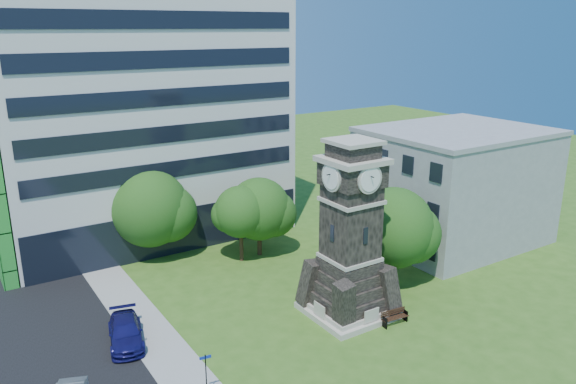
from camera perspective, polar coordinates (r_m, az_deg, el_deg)
ground at (r=37.11m, az=4.34°, el=-14.56°), size 160.00×160.00×0.00m
sidewalk at (r=37.06m, az=-12.87°, el=-14.97°), size 3.00×70.00×0.06m
clock_tower at (r=37.86m, az=6.33°, el=-5.05°), size 5.40×5.40×12.22m
office_tall at (r=53.76m, az=-15.34°, el=10.70°), size 26.20×15.11×28.60m
office_low at (r=53.37m, az=16.52°, el=0.69°), size 15.20×12.20×10.40m
car_street_north at (r=37.59m, az=-16.16°, el=-13.53°), size 3.12×5.31×1.44m
car_east_lot at (r=48.90m, az=16.58°, el=-6.32°), size 5.34×2.61×1.46m
park_bench at (r=38.95m, az=10.77°, el=-12.33°), size 1.95×0.52×1.01m
street_sign at (r=31.37m, az=-8.34°, el=-17.56°), size 0.63×0.06×2.62m
tree_nw at (r=48.55m, az=-13.75°, el=-1.79°), size 7.25×6.59×7.76m
tree_nc at (r=46.73m, az=-4.78°, el=-2.20°), size 4.80×4.37×6.55m
tree_ne at (r=47.91m, az=-2.89°, el=-1.90°), size 5.93×5.39×6.88m
tree_east at (r=42.99m, az=10.69°, el=-3.80°), size 6.78×6.17×7.69m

